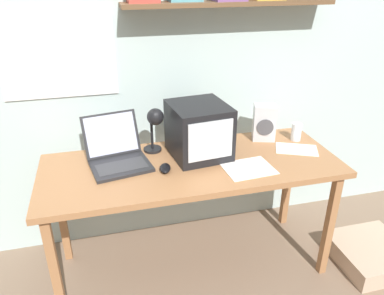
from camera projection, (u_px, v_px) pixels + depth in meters
name	position (u px, v px, depth m)	size (l,w,h in m)	color
ground_plane	(192.00, 264.00, 2.47)	(12.00, 12.00, 0.00)	#836A55
back_wall	(174.00, 48.00, 2.30)	(5.60, 0.24, 2.60)	silver
corner_desk	(192.00, 173.00, 2.17)	(1.70, 0.66, 0.75)	#A66F45
crt_monitor	(199.00, 130.00, 2.17)	(0.35, 0.38, 0.31)	black
laptop	(117.00, 152.00, 2.12)	(0.38, 0.40, 0.25)	#232326
desk_lamp	(155.00, 123.00, 2.16)	(0.12, 0.16, 0.29)	black
juice_glass	(296.00, 133.00, 2.40)	(0.07, 0.07, 0.11)	white
space_heater	(264.00, 122.00, 2.38)	(0.17, 0.14, 0.23)	silver
computer_mouse	(165.00, 168.00, 2.05)	(0.08, 0.11, 0.03)	black
loose_paper_near_laptop	(248.00, 168.00, 2.08)	(0.29, 0.24, 0.00)	white
open_notebook	(297.00, 149.00, 2.30)	(0.29, 0.25, 0.00)	white
floor_cushion	(371.00, 254.00, 2.46)	(0.46, 0.46, 0.12)	#CCAB90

